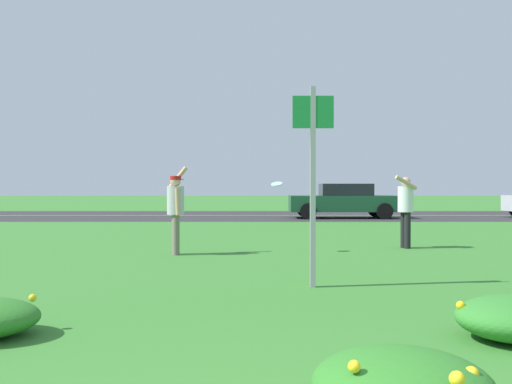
# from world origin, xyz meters

# --- Properties ---
(ground_plane) EXTENTS (120.00, 120.00, 0.00)m
(ground_plane) POSITION_xyz_m (0.00, 12.31, 0.00)
(ground_plane) COLOR #387A2D
(highway_strip) EXTENTS (120.00, 8.86, 0.01)m
(highway_strip) POSITION_xyz_m (0.00, 24.63, 0.00)
(highway_strip) COLOR #2D2D30
(highway_strip) RESTS_ON ground
(highway_center_stripe) EXTENTS (120.00, 0.16, 0.00)m
(highway_center_stripe) POSITION_xyz_m (0.00, 24.63, 0.01)
(highway_center_stripe) COLOR yellow
(highway_center_stripe) RESTS_ON ground
(sign_post_near_path) EXTENTS (0.56, 0.10, 2.74)m
(sign_post_near_path) POSITION_xyz_m (0.66, 6.19, 1.65)
(sign_post_near_path) COLOR #93969B
(sign_post_near_path) RESTS_ON ground
(person_thrower_red_cap_gray_shirt) EXTENTS (0.41, 0.54, 1.78)m
(person_thrower_red_cap_gray_shirt) POSITION_xyz_m (-1.73, 9.89, 0.97)
(person_thrower_red_cap_gray_shirt) COLOR #B2B2B7
(person_thrower_red_cap_gray_shirt) RESTS_ON ground
(person_catcher_white_shirt) EXTENTS (0.52, 0.56, 1.61)m
(person_catcher_white_shirt) POSITION_xyz_m (3.18, 11.08, 0.94)
(person_catcher_white_shirt) COLOR silver
(person_catcher_white_shirt) RESTS_ON ground
(frisbee_pale_blue) EXTENTS (0.25, 0.23, 0.13)m
(frisbee_pale_blue) POSITION_xyz_m (0.31, 10.23, 1.42)
(frisbee_pale_blue) COLOR #ADD6E5
(car_dark_green_center_left) EXTENTS (4.50, 2.00, 1.45)m
(car_dark_green_center_left) POSITION_xyz_m (3.57, 22.63, 0.74)
(car_dark_green_center_left) COLOR #194C2D
(car_dark_green_center_left) RESTS_ON ground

